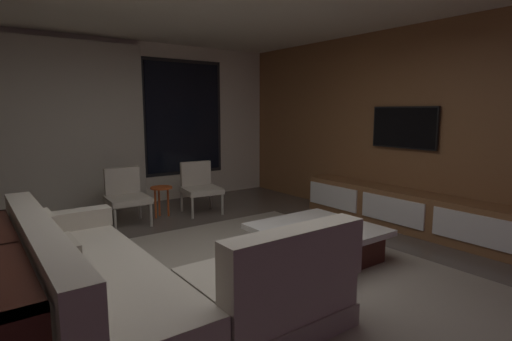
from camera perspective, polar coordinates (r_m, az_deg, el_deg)
floor at (r=3.87m, az=-3.32°, el=-15.60°), size 9.20×9.20×0.00m
back_wall_with_window at (r=6.84m, az=-20.69°, el=6.03°), size 6.60×0.30×2.70m
media_wall at (r=5.79m, az=22.99°, el=5.60°), size 0.12×7.80×2.70m
area_rug at (r=3.97m, az=1.87°, el=-14.79°), size 3.20×3.80×0.01m
sectional_couch at (r=3.22m, az=-16.44°, el=-15.44°), size 1.98×2.50×0.82m
coffee_table at (r=4.38m, az=8.64°, el=-10.07°), size 1.16×1.16×0.36m
book_stack_on_coffee_table at (r=4.27m, az=8.57°, el=-7.74°), size 0.27×0.14×0.06m
accent_chair_near_window at (r=6.30m, az=-8.06°, el=-1.99°), size 0.61×0.63×0.78m
accent_chair_by_curtain at (r=5.89m, az=-18.06°, el=-3.09°), size 0.57×0.59×0.78m
side_stool at (r=6.11m, az=-13.35°, el=-3.05°), size 0.32×0.32×0.46m
media_console at (r=5.72m, az=20.41°, el=-5.40°), size 0.46×3.10×0.52m
mounted_tv at (r=5.83m, az=20.33°, el=5.77°), size 0.05×0.98×0.57m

